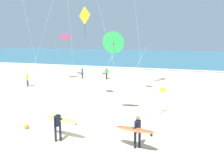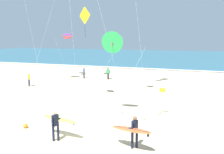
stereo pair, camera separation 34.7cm
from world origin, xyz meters
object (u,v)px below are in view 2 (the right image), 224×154
object	(u,v)px
surfer_trailing	(133,130)
lifeguard_flag	(160,99)
kite_arc_violet_close	(67,36)
kite_diamond_golden_far	(86,18)
surfer_lead	(57,122)
bystander_yellow_top	(29,79)
bystander_blue_top	(84,73)
kite_delta_emerald_extra	(113,42)
beach_ball	(25,126)
bystander_green_top	(108,73)

from	to	relation	value
surfer_trailing	lifeguard_flag	world-z (taller)	lifeguard_flag
surfer_trailing	kite_arc_violet_close	size ratio (longest dim) A/B	0.38
kite_diamond_golden_far	surfer_lead	bearing A→B (deg)	-77.00
bystander_yellow_top	bystander_blue_top	size ratio (longest dim) A/B	1.00
kite_arc_violet_close	bystander_blue_top	bearing A→B (deg)	-14.49
bystander_yellow_top	surfer_lead	bearing A→B (deg)	-46.61
kite_delta_emerald_extra	beach_ball	distance (m)	7.76
beach_ball	bystander_green_top	bearing A→B (deg)	93.12
bystander_yellow_top	beach_ball	distance (m)	13.38
bystander_blue_top	bystander_green_top	distance (m)	3.40
kite_diamond_golden_far	bystander_green_top	bearing A→B (deg)	100.47
beach_ball	surfer_trailing	bearing A→B (deg)	-5.00
surfer_lead	bystander_green_top	size ratio (longest dim) A/B	1.48
surfer_trailing	kite_delta_emerald_extra	distance (m)	6.57
surfer_trailing	bystander_yellow_top	bearing A→B (deg)	143.13
bystander_yellow_top	bystander_blue_top	xyz separation A→B (m)	(3.68, 6.85, 0.00)
kite_diamond_golden_far	surfer_trailing	bearing A→B (deg)	-51.16
surfer_trailing	lifeguard_flag	size ratio (longest dim) A/B	1.09
bystander_green_top	beach_ball	size ratio (longest dim) A/B	5.68
bystander_yellow_top	kite_diamond_golden_far	bearing A→B (deg)	-23.22
surfer_lead	kite_arc_violet_close	bearing A→B (deg)	117.62
bystander_yellow_top	lifeguard_flag	size ratio (longest dim) A/B	0.76
bystander_yellow_top	beach_ball	world-z (taller)	bystander_yellow_top
kite_delta_emerald_extra	bystander_yellow_top	distance (m)	14.99
kite_diamond_golden_far	bystander_green_top	world-z (taller)	kite_diamond_golden_far
bystander_yellow_top	beach_ball	xyz separation A→B (m)	(8.03, -10.68, -0.67)
kite_diamond_golden_far	lifeguard_flag	xyz separation A→B (m)	(6.49, -1.62, -5.90)
bystander_green_top	lifeguard_flag	world-z (taller)	lifeguard_flag
surfer_lead	kite_diamond_golden_far	world-z (taller)	kite_diamond_golden_far
surfer_trailing	bystander_blue_top	xyz separation A→B (m)	(-11.38, 18.15, -0.24)
kite_delta_emerald_extra	bystander_green_top	size ratio (longest dim) A/B	3.79
surfer_lead	beach_ball	xyz separation A→B (m)	(-2.83, 0.81, -0.91)
surfer_trailing	bystander_green_top	size ratio (longest dim) A/B	1.45
kite_arc_violet_close	beach_ball	size ratio (longest dim) A/B	21.62
surfer_trailing	kite_delta_emerald_extra	size ratio (longest dim) A/B	0.38
bystander_yellow_top	bystander_blue_top	distance (m)	7.78
surfer_trailing	beach_ball	distance (m)	7.12
kite_delta_emerald_extra	bystander_yellow_top	xyz separation A→B (m)	(-12.51, 6.95, -4.45)
kite_arc_violet_close	bystander_yellow_top	xyz separation A→B (m)	(-0.89, -7.57, -4.89)
kite_diamond_golden_far	kite_delta_emerald_extra	distance (m)	4.94
bystander_green_top	surfer_lead	bearing A→B (deg)	-78.50
kite_diamond_golden_far	beach_ball	distance (m)	9.82
beach_ball	lifeguard_flag	bearing A→B (deg)	34.19
surfer_trailing	beach_ball	xyz separation A→B (m)	(-7.03, 0.62, -0.91)
lifeguard_flag	beach_ball	distance (m)	9.23
bystander_green_top	surfer_trailing	bearing A→B (deg)	-66.65
surfer_trailing	kite_arc_violet_close	bearing A→B (deg)	126.91
surfer_lead	kite_arc_violet_close	world-z (taller)	kite_arc_violet_close
kite_delta_emerald_extra	bystander_blue_top	xyz separation A→B (m)	(-8.83, 13.80, -4.45)
bystander_yellow_top	kite_delta_emerald_extra	bearing A→B (deg)	-29.07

